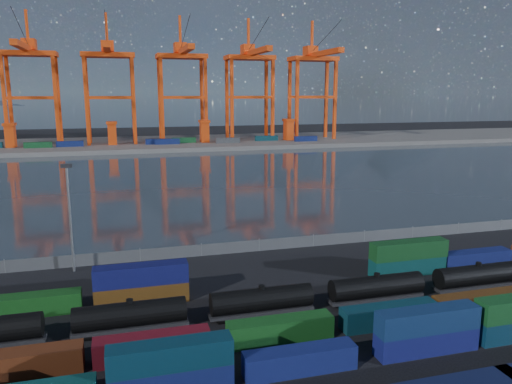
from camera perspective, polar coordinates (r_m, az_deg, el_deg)
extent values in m
plane|color=black|center=(62.04, 7.66, -14.45)|extent=(700.00, 700.00, 0.00)
plane|color=#2B363F|center=(160.07, -7.19, 1.58)|extent=(700.00, 700.00, 0.00)
cube|color=#514F4C|center=(263.43, -10.56, 5.50)|extent=(700.00, 70.00, 2.00)
cone|color=#1E2630|center=(1676.98, -22.63, 18.49)|extent=(1100.00, 1100.00, 520.00)
cone|color=#1E2630|center=(1678.45, -8.17, 18.17)|extent=(1040.00, 1040.00, 460.00)
cone|color=#1E2630|center=(1772.15, 5.37, 16.56)|extent=(960.00, 960.00, 380.00)
cone|color=#1E2630|center=(1920.24, 15.49, 14.61)|extent=(840.00, 840.00, 300.00)
cube|color=navy|center=(49.07, -9.66, -20.37)|extent=(11.27, 2.29, 2.44)
cube|color=#0C2F42|center=(47.84, -9.76, -17.88)|extent=(11.27, 2.29, 2.44)
cube|color=navy|center=(51.49, 5.05, -18.60)|extent=(11.27, 2.29, 2.44)
cube|color=navy|center=(57.46, 18.87, -15.84)|extent=(11.27, 2.29, 2.44)
cube|color=navy|center=(56.41, 19.03, -13.63)|extent=(11.27, 2.29, 2.44)
cube|color=#5F2913|center=(55.50, -25.47, -17.32)|extent=(11.81, 2.40, 2.56)
cube|color=maroon|center=(54.58, -11.71, -16.89)|extent=(11.81, 2.40, 2.56)
cube|color=#16551C|center=(56.86, 2.79, -15.44)|extent=(11.81, 2.40, 2.56)
cube|color=#0C3240|center=(62.01, 14.98, -13.46)|extent=(11.81, 2.40, 2.56)
cube|color=#543010|center=(68.73, 24.06, -11.58)|extent=(11.81, 2.40, 2.56)
cube|color=#154F18|center=(68.50, -24.41, -11.67)|extent=(11.95, 2.43, 2.59)
cube|color=#553411|center=(67.57, -12.90, -11.22)|extent=(11.95, 2.43, 2.59)
cube|color=#101352|center=(66.63, -13.00, -9.16)|extent=(11.95, 2.43, 2.59)
cube|color=#0C4041|center=(79.01, 16.97, -8.08)|extent=(11.95, 2.43, 2.59)
cube|color=#13481D|center=(78.21, 17.08, -6.29)|extent=(11.95, 2.43, 2.59)
cube|color=navy|center=(85.72, 23.69, -7.03)|extent=(11.95, 2.43, 2.59)
cube|color=black|center=(61.64, -24.89, -15.35)|extent=(2.41, 1.73, 0.58)
cylinder|color=black|center=(59.86, -14.17, -13.37)|extent=(12.52, 2.79, 2.79)
cylinder|color=black|center=(59.24, -14.24, -12.01)|extent=(0.77, 0.77, 0.48)
cube|color=black|center=(60.51, -14.10, -14.70)|extent=(13.01, 1.93, 0.39)
cube|color=black|center=(60.81, -18.31, -15.21)|extent=(2.41, 1.73, 0.58)
cube|color=black|center=(60.85, -9.86, -14.76)|extent=(2.41, 1.73, 0.58)
cylinder|color=black|center=(61.91, 0.64, -12.15)|extent=(12.52, 2.79, 2.79)
cylinder|color=black|center=(61.31, 0.65, -10.83)|extent=(0.77, 0.77, 0.48)
cube|color=black|center=(62.54, 0.64, -13.44)|extent=(13.01, 1.93, 0.39)
cube|color=black|center=(61.75, -3.35, -14.20)|extent=(2.41, 1.73, 0.58)
cube|color=black|center=(63.94, 4.48, -13.28)|extent=(2.41, 1.73, 0.58)
cylinder|color=black|center=(67.56, 13.60, -10.42)|extent=(12.52, 2.79, 2.79)
cylinder|color=black|center=(67.01, 13.66, -9.19)|extent=(0.77, 0.77, 0.48)
cube|color=black|center=(68.13, 13.53, -11.62)|extent=(13.01, 1.93, 0.39)
cube|color=black|center=(66.41, 10.16, -12.46)|extent=(2.41, 1.73, 0.58)
cube|color=black|center=(70.38, 16.67, -11.37)|extent=(2.41, 1.73, 0.58)
cylinder|color=black|center=(75.99, 24.00, -8.63)|extent=(12.52, 2.79, 2.79)
cylinder|color=black|center=(75.51, 24.09, -7.53)|extent=(0.77, 0.77, 0.48)
cube|color=black|center=(76.51, 23.90, -9.72)|extent=(13.01, 1.93, 0.39)
cube|color=black|center=(74.07, 21.24, -10.52)|extent=(2.41, 1.73, 0.58)
cube|color=black|center=(79.36, 26.34, -9.47)|extent=(2.41, 1.73, 0.58)
cube|color=#595B5E|center=(86.29, 0.36, -6.12)|extent=(160.00, 0.06, 2.00)
cylinder|color=slate|center=(85.10, -26.78, -7.57)|extent=(0.12, 0.12, 2.20)
cylinder|color=slate|center=(83.62, -20.01, -7.34)|extent=(0.12, 0.12, 2.20)
cylinder|color=slate|center=(83.32, -13.10, -7.00)|extent=(0.12, 0.12, 2.20)
cylinder|color=slate|center=(84.21, -6.25, -6.57)|extent=(0.12, 0.12, 2.20)
cylinder|color=slate|center=(86.26, 0.36, -6.06)|extent=(0.12, 0.12, 2.20)
cylinder|color=slate|center=(89.39, 6.56, -5.51)|extent=(0.12, 0.12, 2.20)
cylinder|color=slate|center=(93.49, 12.28, -4.94)|extent=(0.12, 0.12, 2.20)
cylinder|color=slate|center=(98.44, 17.46, -4.39)|extent=(0.12, 0.12, 2.20)
cylinder|color=slate|center=(104.12, 22.10, -3.86)|extent=(0.12, 0.12, 2.20)
cylinder|color=slate|center=(110.41, 26.23, -3.37)|extent=(0.12, 0.12, 2.20)
cylinder|color=slate|center=(79.82, -20.45, -3.08)|extent=(0.36, 0.36, 16.00)
cube|color=black|center=(78.27, -20.86, 2.82)|extent=(1.60, 0.40, 0.60)
cube|color=#F04410|center=(254.95, -26.77, 9.08)|extent=(1.58, 1.58, 44.31)
cube|color=#F04410|center=(266.56, -26.29, 9.16)|extent=(1.58, 1.58, 44.31)
cube|color=#F04410|center=(251.74, -21.88, 9.45)|extent=(1.58, 1.58, 44.31)
cube|color=#F04410|center=(263.49, -21.61, 9.52)|extent=(1.58, 1.58, 44.31)
cube|color=#F04410|center=(253.09, -24.38, 9.77)|extent=(21.66, 1.38, 1.38)
cube|color=#F04410|center=(264.78, -24.00, 9.83)|extent=(21.66, 1.38, 1.38)
cube|color=#F04410|center=(259.50, -24.56, 14.19)|extent=(24.62, 13.79, 2.17)
cube|color=#F04410|center=(247.99, -25.02, 14.79)|extent=(2.95, 47.27, 2.46)
cube|color=#F04410|center=(263.72, -24.50, 15.10)|extent=(5.91, 7.88, 4.92)
cube|color=#F04410|center=(262.50, -24.71, 16.73)|extent=(1.18, 1.18, 15.76)
cylinder|color=black|center=(246.30, -25.25, 16.42)|extent=(0.24, 40.53, 13.37)
cube|color=#F04410|center=(250.68, -18.81, 9.66)|extent=(1.58, 1.58, 44.31)
cube|color=#F04410|center=(262.48, -18.67, 9.71)|extent=(1.58, 1.58, 44.31)
cube|color=#F04410|center=(250.46, -13.79, 9.93)|extent=(1.58, 1.58, 44.31)
cube|color=#F04410|center=(262.27, -13.88, 9.97)|extent=(1.58, 1.58, 44.31)
cube|color=#F04410|center=(250.30, -16.33, 10.31)|extent=(21.66, 1.38, 1.38)
cube|color=#F04410|center=(262.12, -16.31, 10.34)|extent=(21.66, 1.38, 1.38)
cube|color=#F04410|center=(256.79, -16.57, 14.77)|extent=(24.62, 13.79, 2.17)
cube|color=#F04410|center=(245.15, -16.64, 15.41)|extent=(2.95, 47.27, 2.46)
cube|color=#F04410|center=(261.06, -16.62, 15.68)|extent=(5.91, 7.88, 4.92)
cube|color=#F04410|center=(259.82, -16.72, 17.34)|extent=(1.18, 1.18, 15.76)
cylinder|color=black|center=(243.45, -16.74, 17.07)|extent=(0.24, 40.53, 13.37)
cube|color=#F04410|center=(251.26, -10.70, 10.06)|extent=(1.58, 1.58, 44.31)
cube|color=#F04410|center=(263.03, -10.93, 10.10)|extent=(1.58, 1.58, 44.31)
cube|color=#F04410|center=(254.05, -5.76, 10.21)|extent=(1.58, 1.58, 44.31)
cube|color=#F04410|center=(265.70, -6.20, 10.25)|extent=(1.58, 1.58, 44.31)
cube|color=#F04410|center=(252.39, -8.23, 10.65)|extent=(21.66, 1.38, 1.38)
cube|color=#F04410|center=(264.11, -8.57, 10.66)|extent=(21.66, 1.38, 1.38)
cube|color=#F04410|center=(258.83, -8.54, 15.07)|extent=(24.62, 13.79, 2.17)
cube|color=#F04410|center=(247.28, -8.20, 15.72)|extent=(2.95, 47.27, 2.46)
cube|color=#F04410|center=(263.06, -8.67, 15.97)|extent=(5.91, 7.88, 4.92)
cube|color=#F04410|center=(261.83, -8.67, 17.62)|extent=(1.18, 1.18, 15.76)
cylinder|color=black|center=(245.59, -8.17, 17.37)|extent=(0.24, 40.53, 13.37)
cube|color=#F04410|center=(256.66, -2.77, 10.26)|extent=(1.58, 1.58, 44.31)
cube|color=#F04410|center=(268.19, -3.34, 10.30)|extent=(1.58, 1.58, 44.31)
cube|color=#F04410|center=(262.29, 1.92, 10.29)|extent=(1.58, 1.58, 44.31)
cube|color=#F04410|center=(273.59, 1.17, 10.34)|extent=(1.58, 1.58, 44.31)
cube|color=#F04410|center=(259.23, -0.40, 10.77)|extent=(21.66, 1.38, 1.38)
cube|color=#F04410|center=(270.66, -1.06, 10.80)|extent=(21.66, 1.38, 1.38)
cube|color=#F04410|center=(265.50, -0.75, 15.09)|extent=(24.62, 13.79, 2.17)
cube|color=#F04410|center=(254.26, -0.05, 15.71)|extent=(2.95, 47.27, 2.46)
cube|color=#F04410|center=(269.63, -0.98, 15.98)|extent=(5.91, 7.88, 4.92)
cube|color=#F04410|center=(268.43, -0.87, 17.58)|extent=(1.18, 1.18, 15.76)
cylinder|color=black|center=(252.62, 0.10, 17.30)|extent=(0.24, 40.53, 13.37)
cube|color=#F04410|center=(266.58, 4.70, 10.28)|extent=(1.58, 1.58, 44.31)
cube|color=#F04410|center=(277.70, 3.85, 10.33)|extent=(1.58, 1.58, 44.31)
cube|color=#F04410|center=(274.78, 9.02, 10.21)|extent=(1.58, 1.58, 44.31)
cube|color=#F04410|center=(285.59, 8.02, 10.27)|extent=(1.58, 1.58, 44.31)
cube|color=#F04410|center=(270.47, 6.90, 10.72)|extent=(21.66, 1.38, 1.38)
cube|color=#F04410|center=(281.44, 5.98, 10.76)|extent=(21.66, 1.38, 1.38)
cube|color=#F04410|center=(276.48, 6.52, 14.87)|extent=(24.62, 13.79, 2.17)
cube|color=#F04410|center=(265.70, 7.52, 15.42)|extent=(2.95, 47.27, 2.46)
cube|color=#F04410|center=(280.44, 6.23, 15.74)|extent=(5.91, 7.88, 4.92)
cube|color=#F04410|center=(279.30, 6.42, 17.27)|extent=(1.18, 1.18, 15.76)
cylinder|color=black|center=(264.13, 7.77, 16.94)|extent=(0.24, 40.53, 13.37)
cube|color=navy|center=(248.07, -10.11, 5.70)|extent=(12.00, 2.44, 2.60)
cube|color=navy|center=(260.73, 5.71, 6.08)|extent=(12.00, 2.44, 2.60)
cube|color=navy|center=(249.10, -11.13, 5.69)|extent=(12.00, 2.44, 2.60)
cube|color=#3F4244|center=(250.67, -3.26, 5.91)|extent=(12.00, 2.44, 2.60)
cube|color=#144C23|center=(249.02, -23.64, 4.95)|extent=(12.00, 2.44, 2.60)
cube|color=navy|center=(248.78, -20.50, 5.18)|extent=(12.00, 2.44, 2.60)
cube|color=#144C23|center=(253.78, -8.26, 5.88)|extent=(12.00, 2.44, 2.60)
cube|color=#0C3842|center=(262.06, 1.19, 6.16)|extent=(12.00, 2.44, 2.60)
cube|color=#F04410|center=(256.41, -26.25, 5.72)|extent=(4.00, 6.00, 10.00)
cube|color=#F04410|center=(256.04, -26.36, 6.95)|extent=(5.00, 7.00, 1.20)
cube|color=#F04410|center=(251.99, -16.11, 6.36)|extent=(4.00, 6.00, 10.00)
cube|color=#F04410|center=(251.61, -16.18, 7.61)|extent=(5.00, 7.00, 1.20)
cube|color=#F04410|center=(255.53, -5.91, 6.81)|extent=(4.00, 6.00, 10.00)
cube|color=#F04410|center=(255.16, -5.93, 8.04)|extent=(5.00, 7.00, 1.20)
cube|color=#F04410|center=(266.73, 3.74, 7.03)|extent=(4.00, 6.00, 10.00)
cube|color=#F04410|center=(266.38, 3.75, 8.21)|extent=(5.00, 7.00, 1.20)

